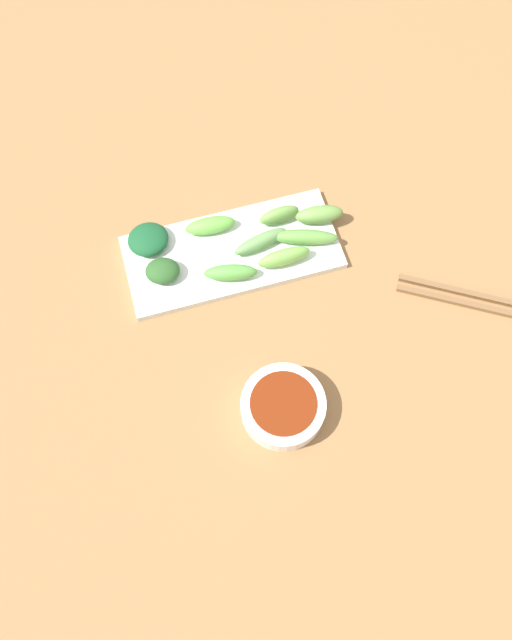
{
  "coord_description": "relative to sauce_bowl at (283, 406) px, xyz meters",
  "views": [
    {
      "loc": [
        -0.34,
        0.12,
        0.84
      ],
      "look_at": [
        -0.01,
        0.02,
        0.05
      ],
      "focal_mm": 35.35,
      "sensor_mm": 36.0,
      "label": 1
    }
  ],
  "objects": [
    {
      "name": "broccoli_stalk_4",
      "position": [
        0.28,
        -0.08,
        0.01
      ],
      "size": [
        0.02,
        0.06,
        0.03
      ],
      "primitive_type": "ellipsoid",
      "rotation": [
        0.0,
        0.0,
        0.07
      ],
      "color": "#70A34A",
      "rests_on": "serving_plate"
    },
    {
      "name": "broccoli_stalk_8",
      "position": [
        0.24,
        -0.04,
        0.0
      ],
      "size": [
        0.04,
        0.09,
        0.02
      ],
      "primitive_type": "ellipsoid",
      "rotation": [
        0.0,
        0.0,
        0.21
      ],
      "color": "#6E9E59",
      "rests_on": "serving_plate"
    },
    {
      "name": "broccoli_stalk_1",
      "position": [
        0.21,
        0.02,
        0.0
      ],
      "size": [
        0.04,
        0.08,
        0.02
      ],
      "primitive_type": "ellipsoid",
      "rotation": [
        0.0,
        0.0,
        -0.23
      ],
      "color": "#5CA846",
      "rests_on": "serving_plate"
    },
    {
      "name": "broccoli_stalk_6",
      "position": [
        0.26,
        -0.14,
        0.01
      ],
      "size": [
        0.04,
        0.07,
        0.03
      ],
      "primitive_type": "ellipsoid",
      "rotation": [
        0.0,
        0.0,
        -0.14
      ],
      "color": "#71A24C",
      "rests_on": "serving_plate"
    },
    {
      "name": "broccoli_leafy_0",
      "position": [
        0.29,
        0.12,
        0.0
      ],
      "size": [
        0.06,
        0.06,
        0.02
      ],
      "primitive_type": "ellipsoid",
      "rotation": [
        0.0,
        0.0,
        0.05
      ],
      "color": "#19562E",
      "rests_on": "serving_plate"
    },
    {
      "name": "chopsticks",
      "position": [
        0.08,
        -0.31,
        -0.02
      ],
      "size": [
        0.14,
        0.21,
        0.01
      ],
      "rotation": [
        0.0,
        0.0,
        -0.54
      ],
      "color": "brown",
      "rests_on": "tabletop"
    },
    {
      "name": "serving_plate",
      "position": [
        0.25,
        0.0,
        -0.01
      ],
      "size": [
        0.14,
        0.31,
        0.01
      ],
      "primitive_type": "cube",
      "color": "white",
      "rests_on": "tabletop"
    },
    {
      "name": "broccoli_stalk_2",
      "position": [
        0.23,
        -0.1,
        0.0
      ],
      "size": [
        0.05,
        0.1,
        0.02
      ],
      "primitive_type": "ellipsoid",
      "rotation": [
        0.0,
        0.0,
        -0.3
      ],
      "color": "#65A146",
      "rests_on": "serving_plate"
    },
    {
      "name": "sauce_bowl",
      "position": [
        0.0,
        0.0,
        0.0
      ],
      "size": [
        0.11,
        0.11,
        0.04
      ],
      "color": "white",
      "rests_on": "tabletop"
    },
    {
      "name": "tabletop",
      "position": [
        0.14,
        -0.02,
        -0.03
      ],
      "size": [
        2.1,
        2.1,
        0.02
      ],
      "primitive_type": "cube",
      "color": "#986F43",
      "rests_on": "ground"
    },
    {
      "name": "broccoli_leafy_3",
      "position": [
        0.23,
        0.11,
        0.01
      ],
      "size": [
        0.05,
        0.06,
        0.03
      ],
      "primitive_type": "ellipsoid",
      "rotation": [
        0.0,
        0.0,
        -0.21
      ],
      "color": "#2E5D28",
      "rests_on": "serving_plate"
    },
    {
      "name": "broccoli_stalk_7",
      "position": [
        0.21,
        -0.06,
        0.01
      ],
      "size": [
        0.02,
        0.08,
        0.03
      ],
      "primitive_type": "ellipsoid",
      "rotation": [
        0.0,
        0.0,
        0.02
      ],
      "color": "#79BC4F",
      "rests_on": "serving_plate"
    },
    {
      "name": "broccoli_stalk_5",
      "position": [
        0.29,
        0.02,
        0.0
      ],
      "size": [
        0.03,
        0.08,
        0.02
      ],
      "primitive_type": "ellipsoid",
      "rotation": [
        0.0,
        0.0,
        -0.07
      ],
      "color": "#6AB746",
      "rests_on": "serving_plate"
    }
  ]
}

